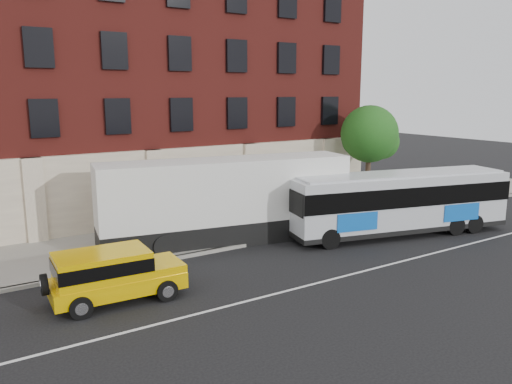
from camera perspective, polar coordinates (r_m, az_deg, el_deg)
ground at (r=18.35m, az=2.90°, el=-11.88°), size 120.00×120.00×0.00m
sidewalk at (r=25.75m, az=-8.84°, el=-4.96°), size 60.00×6.00×0.15m
kerb at (r=23.15m, az=-5.81°, el=-6.75°), size 60.00×0.25×0.15m
lane_line at (r=18.72m, az=2.00°, el=-11.37°), size 60.00×0.12×0.01m
building at (r=32.17m, az=-15.12°, el=11.54°), size 30.00×12.10×15.00m
street_tree at (r=33.06m, az=12.65°, el=6.12°), size 3.60×3.60×6.20m
city_bus at (r=26.75m, az=15.76°, el=-0.94°), size 11.86×5.15×3.18m
yellow_suv at (r=18.47m, az=-15.92°, el=-8.67°), size 4.83×2.28×1.82m
shipping_container at (r=24.47m, az=-3.28°, el=-1.05°), size 12.37×4.53×4.04m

